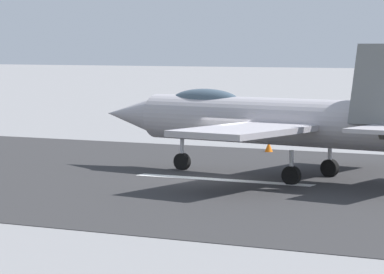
{
  "coord_description": "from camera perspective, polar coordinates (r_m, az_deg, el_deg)",
  "views": [
    {
      "loc": [
        -20.06,
        40.23,
        5.66
      ],
      "look_at": [
        -1.39,
        4.63,
        2.2
      ],
      "focal_mm": 101.67,
      "sensor_mm": 36.0,
      "label": 1
    }
  ],
  "objects": [
    {
      "name": "fighter_jet",
      "position": [
        45.94,
        4.24,
        0.92
      ],
      "size": [
        17.28,
        13.84,
        5.66
      ],
      "color": "#A7A3AA",
      "rests_on": "ground"
    },
    {
      "name": "ground_plane",
      "position": [
        45.3,
        1.16,
        -2.26
      ],
      "size": [
        400.0,
        400.0,
        0.0
      ],
      "primitive_type": "plane",
      "color": "gray"
    },
    {
      "name": "runway_strip",
      "position": [
        45.3,
        1.18,
        -2.25
      ],
      "size": [
        240.0,
        26.0,
        0.02
      ],
      "color": "#2D2D2E",
      "rests_on": "ground"
    },
    {
      "name": "marker_cone_mid",
      "position": [
        56.92,
        4.05,
        -0.52
      ],
      "size": [
        0.44,
        0.44,
        0.55
      ],
      "primitive_type": "cone",
      "color": "orange",
      "rests_on": "ground"
    }
  ]
}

